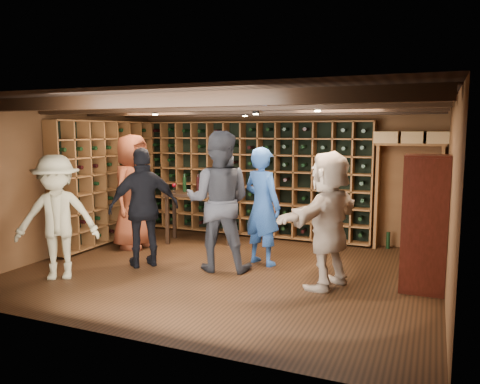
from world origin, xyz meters
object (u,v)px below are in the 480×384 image
at_px(man_blue_shirt, 262,206).
at_px(guest_woman_black, 144,208).
at_px(guest_khaki, 57,217).
at_px(guest_beige, 328,220).
at_px(tasting_table, 200,199).
at_px(guest_red_floral, 133,192).
at_px(display_cabinet, 424,226).
at_px(man_grey_suit, 219,201).

bearing_deg(man_blue_shirt, guest_woman_black, 46.89).
distance_m(guest_khaki, guest_beige, 3.76).
relative_size(guest_khaki, tasting_table, 1.28).
distance_m(guest_red_floral, guest_khaki, 1.90).
distance_m(guest_red_floral, tasting_table, 1.25).
distance_m(display_cabinet, man_grey_suit, 2.87).
xyz_separation_m(guest_red_floral, guest_beige, (3.66, -0.78, -0.10)).
bearing_deg(man_blue_shirt, man_grey_suit, 66.84).
distance_m(man_blue_shirt, guest_woman_black, 1.82).
bearing_deg(tasting_table, guest_beige, -46.61).
relative_size(man_blue_shirt, man_grey_suit, 0.88).
height_order(guest_red_floral, guest_beige, guest_red_floral).
distance_m(guest_woman_black, guest_khaki, 1.26).
relative_size(guest_red_floral, guest_woman_black, 1.10).
bearing_deg(tasting_table, display_cabinet, -34.33).
relative_size(display_cabinet, guest_beige, 0.96).
bearing_deg(guest_beige, display_cabinet, 125.40).
height_order(guest_khaki, guest_beige, guest_beige).
height_order(man_grey_suit, guest_beige, man_grey_suit).
height_order(guest_red_floral, guest_khaki, guest_red_floral).
bearing_deg(man_blue_shirt, tasting_table, -10.27).
bearing_deg(man_grey_suit, display_cabinet, 169.22).
relative_size(guest_red_floral, guest_beige, 1.11).
relative_size(man_grey_suit, tasting_table, 1.52).
bearing_deg(display_cabinet, guest_beige, -164.40).
height_order(man_blue_shirt, man_grey_suit, man_grey_suit).
distance_m(guest_khaki, tasting_table, 2.86).
bearing_deg(guest_woman_black, tasting_table, -138.09).
bearing_deg(man_grey_suit, guest_beige, 160.43).
height_order(display_cabinet, tasting_table, display_cabinet).
bearing_deg(guest_beige, man_grey_suit, -75.56).
relative_size(display_cabinet, guest_red_floral, 0.87).
bearing_deg(guest_beige, tasting_table, -100.68).
height_order(man_blue_shirt, guest_beige, man_blue_shirt).
height_order(man_blue_shirt, guest_woman_black, man_blue_shirt).
distance_m(man_grey_suit, guest_beige, 1.69).
distance_m(display_cabinet, guest_red_floral, 4.86).
xyz_separation_m(man_grey_suit, guest_beige, (1.68, -0.16, -0.13)).
distance_m(display_cabinet, tasting_table, 4.14).
xyz_separation_m(guest_red_floral, guest_khaki, (0.07, -1.89, -0.13)).
xyz_separation_m(guest_woman_black, guest_beige, (2.81, 0.13, -0.00)).
relative_size(guest_red_floral, tasting_table, 1.47).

